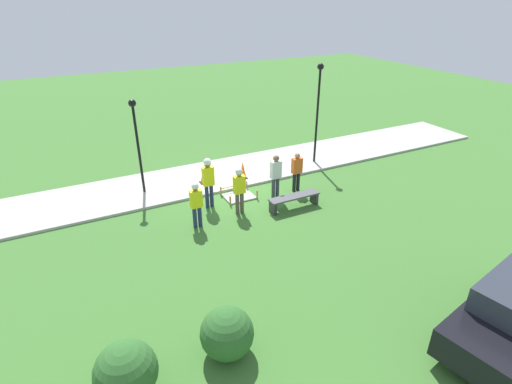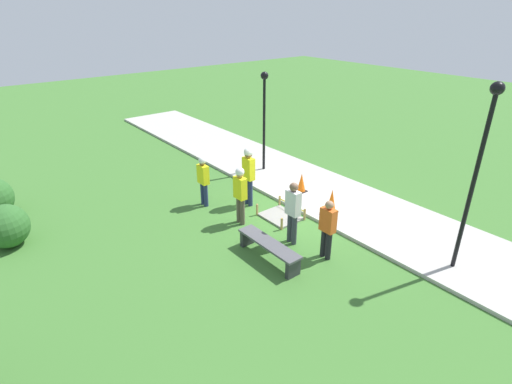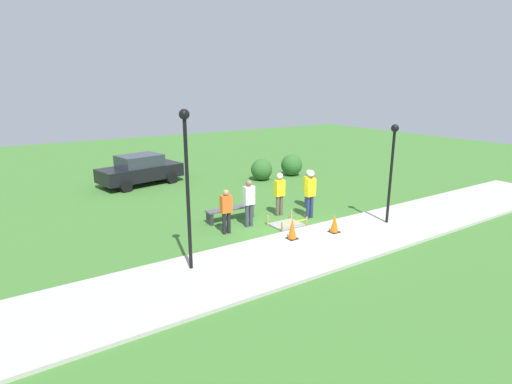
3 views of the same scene
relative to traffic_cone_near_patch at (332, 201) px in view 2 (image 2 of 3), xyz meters
name	(u,v)px [view 2 (image 2 of 3)]	position (x,y,z in m)	size (l,w,h in m)	color
ground_plane	(299,213)	(0.66, 0.70, -0.47)	(60.00, 60.00, 0.00)	#3D702D
sidewalk	(334,198)	(0.66, -0.90, -0.42)	(28.00, 3.18, 0.10)	#ADAAA3
wet_concrete_patch	(281,216)	(0.81, 1.35, -0.43)	(1.18, 0.97, 0.38)	gray
traffic_cone_near_patch	(332,201)	(0.00, 0.00, 0.00)	(0.34, 0.34, 0.74)	black
traffic_cone_far_patch	(301,183)	(1.63, -0.32, -0.04)	(0.34, 0.34, 0.65)	black
park_bench	(269,247)	(-0.64, 3.06, -0.10)	(1.99, 0.44, 0.51)	#2D2D33
worker_supervisor	(203,177)	(2.98, 2.70, 0.51)	(0.40, 0.24, 1.66)	navy
worker_assistant	(249,171)	(2.11, 1.57, 0.72)	(0.40, 0.28, 1.94)	navy
worker_trainee	(240,191)	(1.31, 2.50, 0.59)	(0.40, 0.26, 1.77)	brown
bystander_in_orange_shirt	(328,227)	(-1.48, 1.87, 0.44)	(0.40, 0.22, 1.61)	black
bystander_in_gray_shirt	(293,209)	(-0.42, 2.05, 0.55)	(0.40, 0.23, 1.78)	#383D47
lamppost_near	(264,107)	(4.02, -0.64, 2.06)	(0.28, 0.28, 3.67)	black
lamppost_far	(480,156)	(-3.77, -0.19, 2.48)	(0.28, 0.28, 4.42)	black
shrub_rounded_near	(6,226)	(4.20, 8.08, 0.13)	(1.18, 1.18, 1.18)	#2D6028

